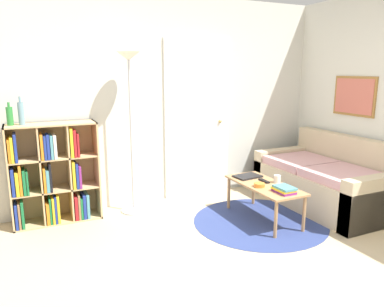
{
  "coord_description": "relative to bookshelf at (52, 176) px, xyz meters",
  "views": [
    {
      "loc": [
        -1.75,
        -2.08,
        1.7
      ],
      "look_at": [
        -0.15,
        1.33,
        0.85
      ],
      "focal_mm": 35.0,
      "sensor_mm": 36.0,
      "label": 1
    }
  ],
  "objects": [
    {
      "name": "wall_back",
      "position": [
        1.48,
        0.21,
        0.76
      ],
      "size": [
        7.34,
        0.11,
        2.6
      ],
      "color": "silver",
      "rests_on": "ground_plane"
    },
    {
      "name": "bookshelf",
      "position": [
        0.0,
        0.0,
        0.0
      ],
      "size": [
        0.95,
        0.34,
        1.13
      ],
      "color": "tan",
      "rests_on": "ground_plane"
    },
    {
      "name": "coffee_table",
      "position": [
        2.18,
        -0.97,
        -0.15
      ],
      "size": [
        0.45,
        1.02,
        0.42
      ],
      "color": "#AD7F51",
      "rests_on": "ground_plane"
    },
    {
      "name": "floor_lamp",
      "position": [
        0.9,
        -0.08,
        0.94
      ],
      "size": [
        0.31,
        0.31,
        1.89
      ],
      "color": "#B7B7BC",
      "rests_on": "ground_plane"
    },
    {
      "name": "bottle_middle",
      "position": [
        -0.25,
        -0.01,
        0.72
      ],
      "size": [
        0.06,
        0.06,
        0.3
      ],
      "color": "#6B93A3",
      "rests_on": "bookshelf"
    },
    {
      "name": "remote",
      "position": [
        2.23,
        -0.89,
        -0.1
      ],
      "size": [
        0.05,
        0.17,
        0.02
      ],
      "color": "black",
      "rests_on": "coffee_table"
    },
    {
      "name": "bowl",
      "position": [
        2.07,
        -1.03,
        -0.08
      ],
      "size": [
        0.12,
        0.12,
        0.04
      ],
      "color": "orange",
      "rests_on": "coffee_table"
    },
    {
      "name": "ground_plane",
      "position": [
        1.46,
        -2.23,
        -0.53
      ],
      "size": [
        14.0,
        14.0,
        0.0
      ],
      "primitive_type": "plane",
      "color": "tan"
    },
    {
      "name": "book_stack_on_table",
      "position": [
        2.19,
        -1.31,
        -0.07
      ],
      "size": [
        0.17,
        0.23,
        0.07
      ],
      "color": "#7F287A",
      "rests_on": "coffee_table"
    },
    {
      "name": "bottle_left",
      "position": [
        -0.36,
        0.01,
        0.7
      ],
      "size": [
        0.07,
        0.07,
        0.24
      ],
      "color": "#2D8438",
      "rests_on": "bookshelf"
    },
    {
      "name": "wall_right",
      "position": [
        3.65,
        -1.02,
        0.77
      ],
      "size": [
        0.08,
        5.42,
        2.6
      ],
      "color": "silver",
      "rests_on": "ground_plane"
    },
    {
      "name": "rug",
      "position": [
        2.1,
        -1.02,
        -0.53
      ],
      "size": [
        1.51,
        1.51,
        0.01
      ],
      "color": "navy",
      "rests_on": "ground_plane"
    },
    {
      "name": "cup",
      "position": [
        2.35,
        -0.99,
        -0.06
      ],
      "size": [
        0.08,
        0.08,
        0.09
      ],
      "color": "white",
      "rests_on": "coffee_table"
    },
    {
      "name": "laptop",
      "position": [
        2.17,
        -0.65,
        -0.1
      ],
      "size": [
        0.34,
        0.25,
        0.02
      ],
      "color": "black",
      "rests_on": "coffee_table"
    },
    {
      "name": "couch",
      "position": [
        3.21,
        -0.91,
        -0.23
      ],
      "size": [
        0.94,
        1.72,
        0.87
      ],
      "color": "#CCB793",
      "rests_on": "ground_plane"
    }
  ]
}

